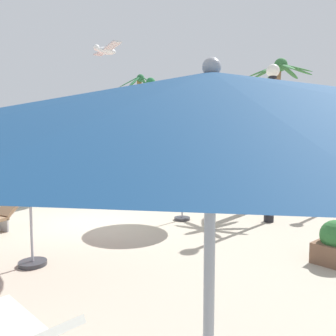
# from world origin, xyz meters

# --- Properties ---
(ground_plane) EXTENTS (56.00, 56.00, 0.00)m
(ground_plane) POSITION_xyz_m (0.00, 0.00, 0.00)
(ground_plane) COLOR #B2A893
(boundary_wall) EXTENTS (25.20, 0.30, 0.86)m
(boundary_wall) POSITION_xyz_m (0.00, 8.36, 0.43)
(boundary_wall) COLOR silver
(boundary_wall) RESTS_ON ground_plane
(patio_umbrella_0) EXTENTS (2.79, 2.79, 2.61)m
(patio_umbrella_0) POSITION_xyz_m (2.08, -2.37, 2.33)
(patio_umbrella_0) COLOR #333338
(patio_umbrella_0) RESTS_ON ground_plane
(patio_umbrella_2) EXTENTS (2.14, 2.14, 3.14)m
(patio_umbrella_2) POSITION_xyz_m (1.45, 2.20, 2.82)
(patio_umbrella_2) COLOR #333338
(patio_umbrella_2) RESTS_ON ground_plane
(patio_umbrella_3) EXTENTS (2.59, 2.59, 2.77)m
(patio_umbrella_3) POSITION_xyz_m (7.46, -3.44, 2.52)
(patio_umbrella_3) COLOR #333338
(patio_umbrella_3) RESTS_ON ground_plane
(patio_umbrella_4) EXTENTS (2.26, 2.26, 2.98)m
(patio_umbrella_4) POSITION_xyz_m (-4.24, 0.72, 2.71)
(patio_umbrella_4) COLOR #333338
(patio_umbrella_4) RESTS_ON ground_plane
(patio_umbrella_5) EXTENTS (2.36, 2.36, 2.50)m
(patio_umbrella_5) POSITION_xyz_m (-7.60, -0.22, 2.27)
(patio_umbrella_5) COLOR #333338
(patio_umbrella_5) RESTS_ON ground_plane
(palm_tree_0) EXTENTS (1.83, 1.81, 5.49)m
(palm_tree_0) POSITION_xyz_m (-5.21, 6.36, 3.30)
(palm_tree_0) COLOR brown
(palm_tree_0) RESTS_ON ground_plane
(palm_tree_1) EXTENTS (2.63, 2.55, 6.18)m
(palm_tree_1) POSITION_xyz_m (-7.97, 7.66, 3.79)
(palm_tree_1) COLOR olive
(palm_tree_1) RESTS_ON ground_plane
(palm_tree_2) EXTENTS (2.13, 2.13, 5.11)m
(palm_tree_2) POSITION_xyz_m (2.15, 5.98, 3.23)
(palm_tree_2) COLOR brown
(palm_tree_2) RESTS_ON ground_plane
(lamp_post_0) EXTENTS (0.37, 0.37, 4.46)m
(lamp_post_0) POSITION_xyz_m (3.27, 3.92, 2.71)
(lamp_post_0) COLOR black
(lamp_post_0) RESTS_ON ground_plane
(lounge_chair_1) EXTENTS (1.91, 0.68, 0.83)m
(lounge_chair_1) POSITION_xyz_m (4.86, -3.52, 0.40)
(lounge_chair_1) COLOR #B7B7BC
(lounge_chair_1) RESTS_ON ground_plane
(guest_0) EXTENTS (0.34, 0.54, 1.73)m
(guest_0) POSITION_xyz_m (-5.18, 4.56, 1.05)
(guest_0) COLOR silver
(guest_0) RESTS_ON ground_plane
(seagull_0) EXTENTS (1.06, 0.40, 0.14)m
(seagull_0) POSITION_xyz_m (3.52, -1.57, 3.86)
(seagull_0) COLOR white
(planter) EXTENTS (0.70, 0.70, 0.85)m
(planter) POSITION_xyz_m (5.87, 2.05, 0.38)
(planter) COLOR brown
(planter) RESTS_ON ground_plane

